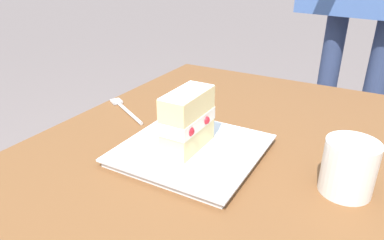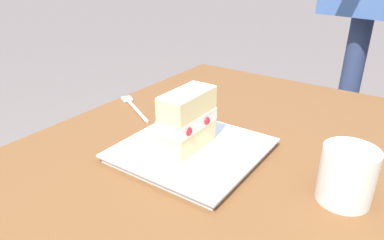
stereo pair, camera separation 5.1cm
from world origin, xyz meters
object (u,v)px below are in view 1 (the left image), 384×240
dessert_plate (192,150)px  cake_slice (188,120)px  dessert_fork (125,109)px  coffee_cup (349,167)px

dessert_plate → cake_slice: (-0.00, 0.01, 0.06)m
dessert_plate → cake_slice: bearing=124.9°
cake_slice → dessert_fork: (0.11, 0.24, -0.07)m
dessert_plate → cake_slice: 0.06m
cake_slice → dessert_fork: 0.27m
dessert_plate → cake_slice: cake_slice is taller
dessert_fork → cake_slice: bearing=-113.9°
dessert_fork → coffee_cup: 0.52m
dessert_plate → coffee_cup: bearing=-85.9°
dessert_plate → coffee_cup: (0.02, -0.27, 0.04)m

